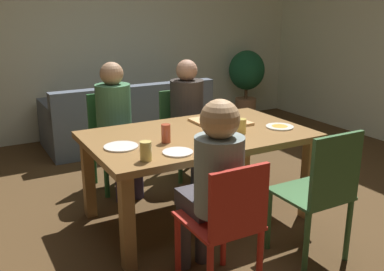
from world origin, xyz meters
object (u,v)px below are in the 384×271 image
(chair_3, at_px, (321,191))
(drinking_glass_0, at_px, (146,151))
(chair_2, at_px, (112,138))
(drinking_glass_2, at_px, (166,133))
(drinking_glass_1, at_px, (241,126))
(potted_plant, at_px, (247,77))
(plate_0, at_px, (178,152))
(plate_1, at_px, (280,126))
(person_2, at_px, (116,117))
(dining_table, at_px, (198,143))
(chair_0, at_px, (183,128))
(couch, at_px, (128,122))
(chair_1, at_px, (226,223))
(pizza_box_0, at_px, (220,122))
(plate_2, at_px, (121,147))
(person_0, at_px, (190,110))
(person_1, at_px, (213,179))

(chair_3, height_order, drinking_glass_0, chair_3)
(chair_2, distance_m, drinking_glass_2, 1.15)
(drinking_glass_1, distance_m, potted_plant, 3.28)
(plate_0, bearing_deg, plate_1, 9.39)
(person_2, bearing_deg, drinking_glass_2, -87.21)
(drinking_glass_2, bearing_deg, dining_table, 17.45)
(chair_0, bearing_deg, couch, 96.57)
(dining_table, distance_m, chair_1, 1.07)
(chair_1, relative_size, chair_3, 0.93)
(chair_2, bearing_deg, plate_0, -89.51)
(chair_2, bearing_deg, dining_table, -69.19)
(pizza_box_0, height_order, potted_plant, potted_plant)
(pizza_box_0, distance_m, plate_1, 0.50)
(plate_2, height_order, couch, couch)
(person_2, xyz_separation_m, potted_plant, (2.62, 1.60, -0.05))
(person_0, bearing_deg, chair_3, -90.00)
(chair_0, distance_m, potted_plant, 2.39)
(dining_table, distance_m, chair_0, 1.05)
(plate_2, bearing_deg, person_0, 40.19)
(chair_2, height_order, plate_0, chair_2)
(dining_table, relative_size, potted_plant, 1.65)
(plate_1, bearing_deg, pizza_box_0, 134.51)
(drinking_glass_2, bearing_deg, drinking_glass_0, -134.54)
(chair_0, relative_size, chair_3, 0.91)
(person_2, height_order, chair_3, person_2)
(drinking_glass_0, bearing_deg, chair_0, 53.90)
(chair_1, xyz_separation_m, drinking_glass_2, (0.05, 0.88, 0.30))
(chair_0, relative_size, couch, 0.42)
(plate_2, bearing_deg, couch, 68.22)
(drinking_glass_2, relative_size, potted_plant, 0.13)
(plate_2, bearing_deg, drinking_glass_2, -8.57)
(drinking_glass_1, bearing_deg, dining_table, 148.89)
(dining_table, xyz_separation_m, plate_2, (-0.66, -0.05, 0.09))
(pizza_box_0, bearing_deg, drinking_glass_2, -157.10)
(plate_1, xyz_separation_m, drinking_glass_1, (-0.38, 0.01, 0.05))
(person_2, distance_m, potted_plant, 3.07)
(chair_1, distance_m, pizza_box_0, 1.37)
(drinking_glass_1, distance_m, couch, 2.42)
(chair_2, relative_size, drinking_glass_1, 7.59)
(dining_table, xyz_separation_m, potted_plant, (2.24, 2.45, 0.03))
(person_0, distance_m, pizza_box_0, 0.66)
(person_1, distance_m, potted_plant, 4.21)
(drinking_glass_0, relative_size, drinking_glass_2, 0.94)
(plate_2, distance_m, drinking_glass_1, 0.96)
(chair_0, relative_size, chair_1, 0.99)
(person_2, distance_m, drinking_glass_2, 0.96)
(chair_1, height_order, drinking_glass_0, chair_1)
(plate_1, relative_size, potted_plant, 0.22)
(couch, bearing_deg, drinking_glass_0, -108.22)
(person_0, bearing_deg, couch, 95.88)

